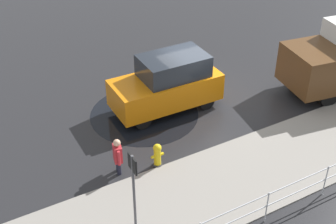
{
  "coord_description": "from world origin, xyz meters",
  "views": [
    {
      "loc": [
        8.4,
        12.34,
        9.42
      ],
      "look_at": [
        2.12,
        1.23,
        0.9
      ],
      "focal_mm": 50.0,
      "sensor_mm": 36.0,
      "label": 1
    }
  ],
  "objects_px": {
    "sign_post": "(133,182)",
    "moving_hatchback": "(168,83)",
    "pedestrian": "(118,154)",
    "fire_hydrant": "(157,155)"
  },
  "relations": [
    {
      "from": "sign_post",
      "to": "moving_hatchback",
      "type": "bearing_deg",
      "value": -127.83
    },
    {
      "from": "moving_hatchback",
      "to": "sign_post",
      "type": "height_order",
      "value": "sign_post"
    },
    {
      "from": "moving_hatchback",
      "to": "pedestrian",
      "type": "bearing_deg",
      "value": 38.04
    },
    {
      "from": "fire_hydrant",
      "to": "pedestrian",
      "type": "distance_m",
      "value": 1.24
    },
    {
      "from": "moving_hatchback",
      "to": "sign_post",
      "type": "relative_size",
      "value": 1.64
    },
    {
      "from": "fire_hydrant",
      "to": "moving_hatchback",
      "type": "bearing_deg",
      "value": -125.0
    },
    {
      "from": "moving_hatchback",
      "to": "sign_post",
      "type": "distance_m",
      "value": 5.85
    },
    {
      "from": "moving_hatchback",
      "to": "fire_hydrant",
      "type": "height_order",
      "value": "moving_hatchback"
    },
    {
      "from": "sign_post",
      "to": "pedestrian",
      "type": "bearing_deg",
      "value": -103.12
    },
    {
      "from": "fire_hydrant",
      "to": "pedestrian",
      "type": "relative_size",
      "value": 0.66
    }
  ]
}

